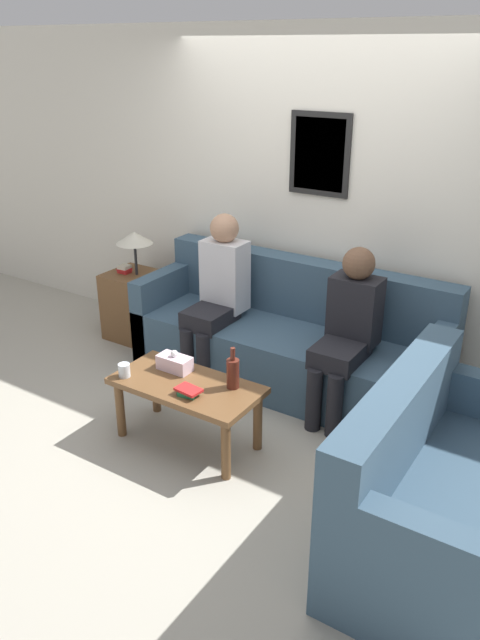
{
  "coord_description": "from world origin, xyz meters",
  "views": [
    {
      "loc": [
        2.04,
        -3.36,
        2.43
      ],
      "look_at": [
        -0.07,
        -0.09,
        0.71
      ],
      "focal_mm": 35.0,
      "sensor_mm": 36.0,
      "label": 1
    }
  ],
  "objects_px": {
    "wine_bottle": "(233,373)",
    "drinking_glass": "(124,370)",
    "person_left": "(218,289)",
    "person_right": "(348,327)",
    "teddy_bear": "(350,468)",
    "couch_side": "(439,496)",
    "coffee_table": "(187,393)",
    "couch_main": "(288,342)"
  },
  "relations": [
    {
      "from": "teddy_bear",
      "to": "drinking_glass",
      "type": "bearing_deg",
      "value": -168.61
    },
    {
      "from": "person_right",
      "to": "teddy_bear",
      "type": "relative_size",
      "value": 3.83
    },
    {
      "from": "drinking_glass",
      "to": "teddy_bear",
      "type": "height_order",
      "value": "drinking_glass"
    },
    {
      "from": "coffee_table",
      "to": "teddy_bear",
      "type": "bearing_deg",
      "value": 7.81
    },
    {
      "from": "coffee_table",
      "to": "person_left",
      "type": "distance_m",
      "value": 1.07
    },
    {
      "from": "couch_side",
      "to": "wine_bottle",
      "type": "bearing_deg",
      "value": 82.6
    },
    {
      "from": "couch_side",
      "to": "drinking_glass",
      "type": "height_order",
      "value": "couch_side"
    },
    {
      "from": "couch_main",
      "to": "drinking_glass",
      "type": "height_order",
      "value": "couch_main"
    },
    {
      "from": "drinking_glass",
      "to": "person_left",
      "type": "height_order",
      "value": "person_left"
    },
    {
      "from": "coffee_table",
      "to": "person_right",
      "type": "relative_size",
      "value": 0.81
    },
    {
      "from": "couch_main",
      "to": "couch_side",
      "type": "xyz_separation_m",
      "value": [
        1.52,
        -1.16,
        0.0
      ]
    },
    {
      "from": "couch_side",
      "to": "coffee_table",
      "type": "distance_m",
      "value": 1.66
    },
    {
      "from": "coffee_table",
      "to": "drinking_glass",
      "type": "bearing_deg",
      "value": -159.16
    },
    {
      "from": "couch_main",
      "to": "person_left",
      "type": "xyz_separation_m",
      "value": [
        -0.55,
        -0.16,
        0.37
      ]
    },
    {
      "from": "teddy_bear",
      "to": "person_right",
      "type": "bearing_deg",
      "value": 117.54
    },
    {
      "from": "person_left",
      "to": "drinking_glass",
      "type": "bearing_deg",
      "value": -89.52
    },
    {
      "from": "person_right",
      "to": "teddy_bear",
      "type": "height_order",
      "value": "person_right"
    },
    {
      "from": "person_left",
      "to": "couch_side",
      "type": "bearing_deg",
      "value": -25.9
    },
    {
      "from": "wine_bottle",
      "to": "person_right",
      "type": "relative_size",
      "value": 0.23
    },
    {
      "from": "coffee_table",
      "to": "drinking_glass",
      "type": "height_order",
      "value": "drinking_glass"
    },
    {
      "from": "person_right",
      "to": "wine_bottle",
      "type": "bearing_deg",
      "value": -118.27
    },
    {
      "from": "person_left",
      "to": "couch_main",
      "type": "bearing_deg",
      "value": 16.22
    },
    {
      "from": "person_left",
      "to": "teddy_bear",
      "type": "relative_size",
      "value": 4.05
    },
    {
      "from": "wine_bottle",
      "to": "drinking_glass",
      "type": "distance_m",
      "value": 0.73
    },
    {
      "from": "couch_main",
      "to": "drinking_glass",
      "type": "relative_size",
      "value": 26.89
    },
    {
      "from": "coffee_table",
      "to": "drinking_glass",
      "type": "relative_size",
      "value": 10.83
    },
    {
      "from": "teddy_bear",
      "to": "person_left",
      "type": "bearing_deg",
      "value": 152.21
    },
    {
      "from": "wine_bottle",
      "to": "drinking_glass",
      "type": "relative_size",
      "value": 3.09
    },
    {
      "from": "couch_side",
      "to": "person_left",
      "type": "distance_m",
      "value": 2.32
    },
    {
      "from": "couch_main",
      "to": "teddy_bear",
      "type": "distance_m",
      "value": 1.36
    },
    {
      "from": "couch_main",
      "to": "teddy_bear",
      "type": "height_order",
      "value": "couch_main"
    },
    {
      "from": "couch_main",
      "to": "person_right",
      "type": "height_order",
      "value": "person_right"
    },
    {
      "from": "couch_main",
      "to": "coffee_table",
      "type": "bearing_deg",
      "value": -97.5
    },
    {
      "from": "person_left",
      "to": "person_right",
      "type": "bearing_deg",
      "value": -1.99
    },
    {
      "from": "person_left",
      "to": "wine_bottle",
      "type": "bearing_deg",
      "value": -50.26
    },
    {
      "from": "coffee_table",
      "to": "person_left",
      "type": "xyz_separation_m",
      "value": [
        -0.4,
        0.94,
        0.33
      ]
    },
    {
      "from": "wine_bottle",
      "to": "teddy_bear",
      "type": "distance_m",
      "value": 0.91
    },
    {
      "from": "drinking_glass",
      "to": "teddy_bear",
      "type": "bearing_deg",
      "value": 11.39
    },
    {
      "from": "coffee_table",
      "to": "wine_bottle",
      "type": "distance_m",
      "value": 0.35
    },
    {
      "from": "couch_side",
      "to": "coffee_table",
      "type": "height_order",
      "value": "couch_side"
    },
    {
      "from": "wine_bottle",
      "to": "person_left",
      "type": "relative_size",
      "value": 0.22
    },
    {
      "from": "wine_bottle",
      "to": "drinking_glass",
      "type": "height_order",
      "value": "wine_bottle"
    }
  ]
}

